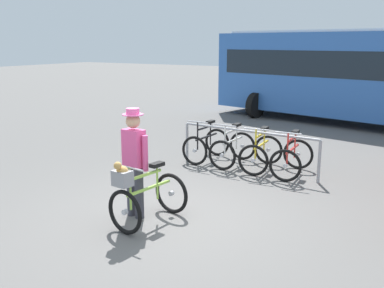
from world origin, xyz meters
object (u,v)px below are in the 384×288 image
racked_bike_black (206,145)px  person_with_featured_bike (134,158)px  racked_bike_yellow (261,153)px  featured_bicycle (143,195)px  racked_bike_white (233,149)px  bus_distant (361,72)px  racked_bike_red (292,158)px

racked_bike_black → person_with_featured_bike: bearing=-78.9°
racked_bike_black → person_with_featured_bike: 3.68m
racked_bike_yellow → featured_bicycle: 3.71m
racked_bike_white → person_with_featured_bike: person_with_featured_bike is taller
racked_bike_black → racked_bike_yellow: same height
racked_bike_yellow → bus_distant: bearing=84.2°
racked_bike_yellow → racked_bike_black: bearing=175.9°
racked_bike_black → racked_bike_white: bearing=-4.1°
racked_bike_black → featured_bicycle: featured_bicycle is taller
racked_bike_red → bus_distant: size_ratio=0.11×
racked_bike_black → racked_bike_yellow: (1.40, -0.10, 0.00)m
racked_bike_black → featured_bicycle: (1.03, -3.79, 0.12)m
bus_distant → racked_bike_red: bearing=-89.9°
racked_bike_white → bus_distant: bearing=78.3°
racked_bike_white → racked_bike_yellow: 0.70m
racked_bike_white → featured_bicycle: featured_bicycle is taller
racked_bike_white → racked_bike_black: bearing=175.9°
racked_bike_white → person_with_featured_bike: size_ratio=0.65×
racked_bike_red → featured_bicycle: 3.79m
racked_bike_red → person_with_featured_bike: size_ratio=0.65×
racked_bike_white → bus_distant: 6.99m
featured_bicycle → racked_bike_white: bearing=95.0°
racked_bike_red → featured_bicycle: (-1.07, -3.64, 0.12)m
bus_distant → racked_bike_black: bearing=-107.4°
racked_bike_yellow → person_with_featured_bike: person_with_featured_bike is taller
racked_bike_black → racked_bike_white: 0.70m
racked_bike_black → racked_bike_white: (0.70, -0.05, 0.00)m
racked_bike_yellow → person_with_featured_bike: bearing=-101.3°
racked_bike_yellow → featured_bicycle: featured_bicycle is taller
racked_bike_white → person_with_featured_bike: (0.00, -3.52, 0.58)m
racked_bike_black → racked_bike_yellow: 1.40m
racked_bike_red → racked_bike_yellow: bearing=175.9°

